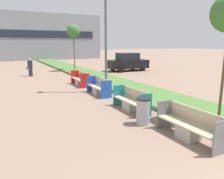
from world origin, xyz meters
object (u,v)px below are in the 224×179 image
at_px(bench_teal_frame, 132,102).
at_px(pedestrian_walking, 30,67).
at_px(bench_red_frame, 80,80).
at_px(street_lamp_post, 106,14).
at_px(bench_grey_frame, 190,127).
at_px(parked_car_distant, 127,62).
at_px(sapling_tree_far, 73,31).
at_px(bench_blue_frame, 99,88).
at_px(litter_bin, 143,111).

xyz_separation_m(bench_teal_frame, pedestrian_walking, (-2.43, 12.46, 0.41)).
relative_size(bench_red_frame, street_lamp_post, 0.25).
height_order(bench_teal_frame, street_lamp_post, street_lamp_post).
distance_m(bench_grey_frame, parked_car_distant, 16.52).
xyz_separation_m(street_lamp_post, sapling_tree_far, (1.53, 10.45, -0.40)).
bearing_deg(parked_car_distant, bench_blue_frame, -123.72).
bearing_deg(bench_blue_frame, pedestrian_walking, 104.94).
distance_m(sapling_tree_far, parked_car_distant, 6.27).
relative_size(bench_blue_frame, sapling_tree_far, 0.43).
xyz_separation_m(bench_teal_frame, parked_car_distant, (7.04, 11.73, 0.55)).
bearing_deg(bench_grey_frame, bench_red_frame, 90.01).
bearing_deg(bench_red_frame, pedestrian_walking, 111.97).
height_order(bench_teal_frame, bench_red_frame, same).
height_order(bench_teal_frame, parked_car_distant, parked_car_distant).
xyz_separation_m(bench_blue_frame, litter_bin, (-0.53, -4.92, 0.11)).
relative_size(bench_red_frame, litter_bin, 2.11).
relative_size(bench_teal_frame, bench_blue_frame, 1.02).
distance_m(bench_red_frame, parked_car_distant, 8.82).
bearing_deg(bench_grey_frame, litter_bin, 107.98).
height_order(litter_bin, parked_car_distant, parked_car_distant).
xyz_separation_m(bench_red_frame, pedestrian_walking, (-2.43, 6.02, 0.41)).
distance_m(bench_blue_frame, pedestrian_walking, 9.43).
height_order(bench_teal_frame, sapling_tree_far, sapling_tree_far).
bearing_deg(bench_teal_frame, bench_red_frame, 90.00).
height_order(bench_grey_frame, bench_blue_frame, same).
relative_size(street_lamp_post, pedestrian_walking, 5.16).
bearing_deg(bench_red_frame, litter_bin, -93.78).
bearing_deg(pedestrian_walking, litter_bin, -82.29).
height_order(bench_grey_frame, bench_red_frame, same).
xyz_separation_m(bench_teal_frame, bench_blue_frame, (-0.00, 3.35, -0.00)).
relative_size(bench_grey_frame, street_lamp_post, 0.27).
distance_m(bench_red_frame, sapling_tree_far, 8.79).
bearing_deg(bench_red_frame, street_lamp_post, -77.32).
distance_m(bench_red_frame, litter_bin, 8.03).
distance_m(street_lamp_post, pedestrian_walking, 9.94).
bearing_deg(bench_grey_frame, pedestrian_walking, 98.82).
height_order(litter_bin, sapling_tree_far, sapling_tree_far).
xyz_separation_m(bench_teal_frame, sapling_tree_far, (2.14, 14.16, 3.63)).
distance_m(litter_bin, pedestrian_walking, 14.16).
distance_m(bench_teal_frame, sapling_tree_far, 14.77).
xyz_separation_m(sapling_tree_far, parked_car_distant, (4.89, -2.43, -3.08)).
xyz_separation_m(bench_blue_frame, parked_car_distant, (7.04, 8.38, 0.55)).
bearing_deg(litter_bin, street_lamp_post, 77.79).
bearing_deg(bench_blue_frame, street_lamp_post, 30.29).
height_order(bench_red_frame, sapling_tree_far, sapling_tree_far).
bearing_deg(parked_car_distant, bench_red_frame, -136.74).
bearing_deg(bench_red_frame, bench_grey_frame, -89.99).
distance_m(pedestrian_walking, parked_car_distant, 9.50).
distance_m(street_lamp_post, sapling_tree_far, 10.57).
bearing_deg(bench_red_frame, sapling_tree_far, 74.48).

